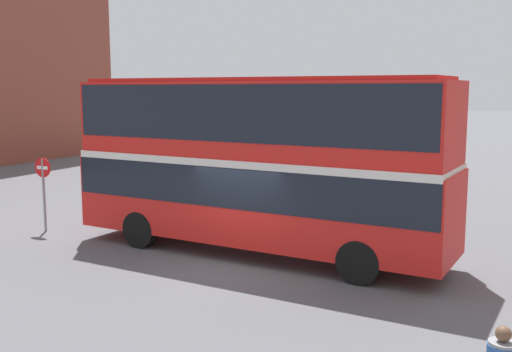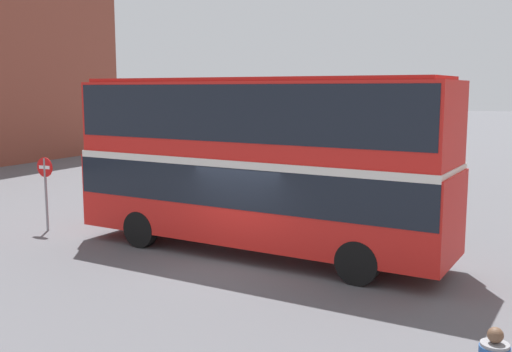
% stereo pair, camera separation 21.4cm
% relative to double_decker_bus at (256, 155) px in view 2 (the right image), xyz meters
% --- Properties ---
extents(ground_plane, '(240.00, 240.00, 0.00)m').
position_rel_double_decker_bus_xyz_m(ground_plane, '(0.06, -1.27, -2.75)').
color(ground_plane, '#5B5B60').
extents(double_decker_bus, '(10.79, 3.43, 4.81)m').
position_rel_double_decker_bus_xyz_m(double_decker_bus, '(0.00, 0.00, 0.00)').
color(double_decker_bus, red).
rests_on(double_decker_bus, ground_plane).
extents(parked_car_kerb_near, '(4.37, 2.77, 1.40)m').
position_rel_double_decker_bus_xyz_m(parked_car_kerb_near, '(-6.32, 11.72, -2.03)').
color(parked_car_kerb_near, slate).
rests_on(parked_car_kerb_near, ground_plane).
extents(no_entry_sign, '(0.63, 0.08, 2.37)m').
position_rel_double_decker_bus_xyz_m(no_entry_sign, '(-7.19, -0.51, -1.16)').
color(no_entry_sign, gray).
rests_on(no_entry_sign, ground_plane).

